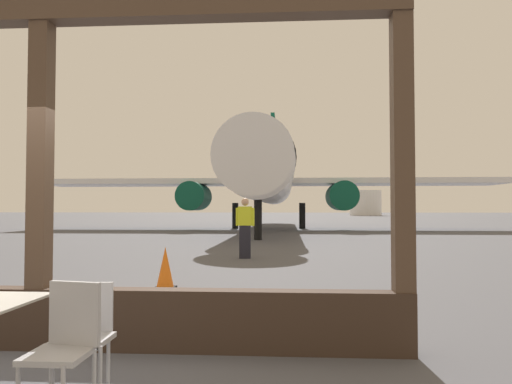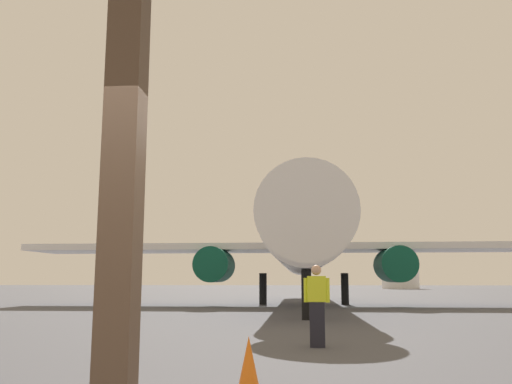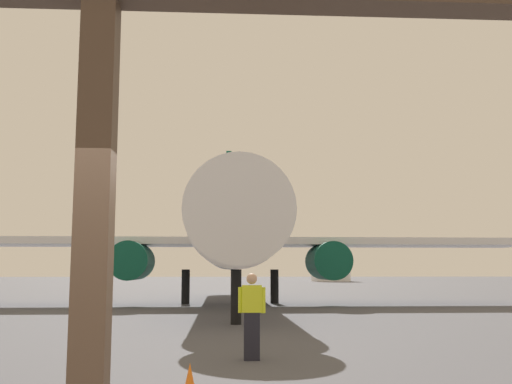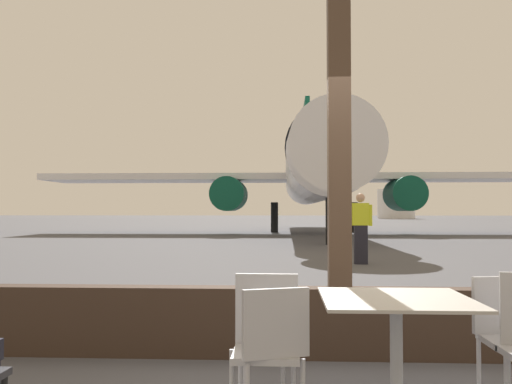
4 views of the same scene
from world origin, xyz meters
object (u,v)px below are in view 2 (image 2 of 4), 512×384
airplane (303,243)px  ground_crew_worker (317,304)px  fuel_storage_tank (400,274)px  traffic_cone (249,370)px

airplane → ground_crew_worker: 19.15m
fuel_storage_tank → traffic_cone: bearing=-101.5°
ground_crew_worker → traffic_cone: ground_crew_worker is taller
traffic_cone → fuel_storage_tank: size_ratio=0.12×
airplane → traffic_cone: bearing=-92.1°
traffic_cone → fuel_storage_tank: bearing=78.5°
ground_crew_worker → traffic_cone: size_ratio=2.33×
airplane → traffic_cone: 24.40m
traffic_cone → fuel_storage_tank: 88.00m
airplane → traffic_cone: airplane is taller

